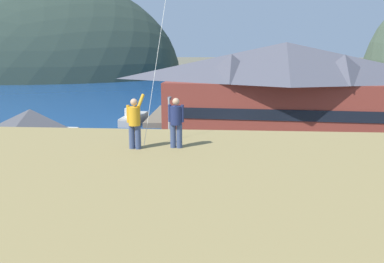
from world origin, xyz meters
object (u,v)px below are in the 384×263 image
at_px(moored_boat_wharfside, 134,118).
at_px(harbor_lodge, 284,90).
at_px(wharf_dock, 164,116).
at_px(parked_car_front_row_silver, 280,181).
at_px(parked_car_back_row_right, 247,211).
at_px(person_companion, 176,121).
at_px(parked_car_front_row_end, 35,203).
at_px(parked_car_mid_row_near, 151,170).
at_px(storage_shed_waterside, 203,118).
at_px(person_kite_flyer, 135,122).
at_px(storage_shed_near_lot, 33,143).
at_px(parking_light_pole, 169,128).

bearing_deg(moored_boat_wharfside, harbor_lodge, -25.98).
bearing_deg(wharf_dock, parked_car_front_row_silver, -67.20).
distance_m(parked_car_back_row_right, person_companion, 11.07).
xyz_separation_m(wharf_dock, parked_car_front_row_silver, (12.41, -29.52, 0.71)).
distance_m(parked_car_back_row_right, parked_car_front_row_end, 12.65).
relative_size(harbor_lodge, parked_car_mid_row_near, 6.23).
height_order(storage_shed_waterside, person_companion, person_companion).
bearing_deg(moored_boat_wharfside, wharf_dock, 49.25).
bearing_deg(parked_car_front_row_silver, person_kite_flyer, -116.96).
xyz_separation_m(wharf_dock, moored_boat_wharfside, (-3.45, -4.00, 0.37)).
bearing_deg(storage_shed_waterside, storage_shed_near_lot, -131.25).
bearing_deg(person_companion, parked_car_front_row_silver, 67.44).
distance_m(storage_shed_near_lot, moored_boat_wharfside, 23.50).
xyz_separation_m(storage_shed_near_lot, parking_light_pole, (10.35, 2.52, 0.79)).
bearing_deg(person_kite_flyer, parked_car_front_row_silver, 63.04).
height_order(parked_car_front_row_silver, parked_car_back_row_right, same).
bearing_deg(harbor_lodge, moored_boat_wharfside, 154.02).
xyz_separation_m(parked_car_back_row_right, person_kite_flyer, (-4.50, -8.46, 6.75)).
bearing_deg(wharf_dock, person_kite_flyer, -83.03).
bearing_deg(moored_boat_wharfside, parked_car_front_row_end, -88.84).
xyz_separation_m(storage_shed_near_lot, parked_car_front_row_silver, (18.71, -2.29, -1.81)).
bearing_deg(moored_boat_wharfside, parking_light_pole, -70.09).
relative_size(harbor_lodge, person_companion, 15.54).
xyz_separation_m(parked_car_front_row_end, person_kite_flyer, (8.14, -8.76, 6.75)).
distance_m(storage_shed_near_lot, storage_shed_waterside, 19.09).
xyz_separation_m(wharf_dock, parking_light_pole, (4.05, -24.71, 3.32)).
relative_size(storage_shed_waterside, parked_car_front_row_end, 1.29).
bearing_deg(wharf_dock, storage_shed_waterside, -64.04).
bearing_deg(moored_boat_wharfside, parked_car_back_row_right, -66.83).
bearing_deg(parked_car_back_row_right, harbor_lodge, 77.00).
bearing_deg(person_companion, wharf_dock, 98.82).
xyz_separation_m(storage_shed_near_lot, wharf_dock, (6.31, 27.23, -2.53)).
height_order(parking_light_pole, person_kite_flyer, person_kite_flyer).
xyz_separation_m(parked_car_mid_row_near, person_kite_flyer, (2.28, -15.84, 6.75)).
height_order(harbor_lodge, parking_light_pole, harbor_lodge).
xyz_separation_m(moored_boat_wharfside, parked_car_front_row_silver, (15.86, -25.51, 0.34)).
distance_m(moored_boat_wharfside, parked_car_front_row_silver, 30.04).
height_order(wharf_dock, person_companion, person_companion).
xyz_separation_m(parked_car_back_row_right, parked_car_front_row_end, (-12.65, 0.30, 0.00)).
xyz_separation_m(parking_light_pole, person_companion, (2.66, -18.52, 4.13)).
height_order(parked_car_front_row_silver, parked_car_mid_row_near, same).
relative_size(moored_boat_wharfside, parking_light_pole, 1.16).
xyz_separation_m(storage_shed_waterside, person_kite_flyer, (-0.96, -30.58, 5.40)).
bearing_deg(wharf_dock, parked_car_front_row_end, -94.66).
xyz_separation_m(moored_boat_wharfside, parked_car_back_row_right, (13.27, -31.01, 0.34)).
distance_m(parked_car_front_row_end, parking_light_pole, 12.41).
bearing_deg(harbor_lodge, storage_shed_waterside, 179.53).
relative_size(harbor_lodge, parked_car_front_row_silver, 6.25).
xyz_separation_m(harbor_lodge, wharf_dock, (-14.91, 12.95, -5.25)).
relative_size(parked_car_back_row_right, person_kite_flyer, 2.34).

